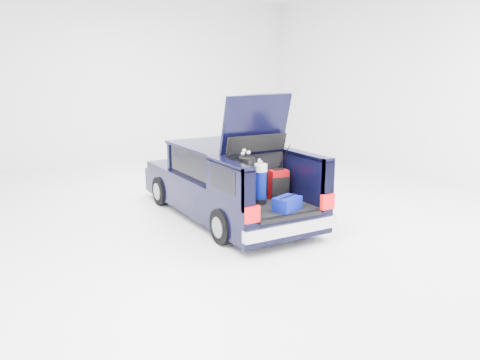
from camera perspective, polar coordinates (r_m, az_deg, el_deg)
ground at (r=10.14m, az=-1.41°, el=-4.11°), size 14.00×14.00×0.00m
car at (r=10.06m, az=-1.72°, el=-0.29°), size 1.87×4.65×2.47m
red_suitcase at (r=9.15m, az=4.36°, el=-0.48°), size 0.35×0.25×0.54m
black_golf_bag at (r=8.47m, az=0.63°, el=-0.22°), size 0.33×0.41×1.00m
blue_golf_bag at (r=8.75m, az=2.27°, el=-0.40°), size 0.27×0.27×0.79m
blue_duffel at (r=8.45m, az=5.31°, el=-2.65°), size 0.54×0.45×0.25m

